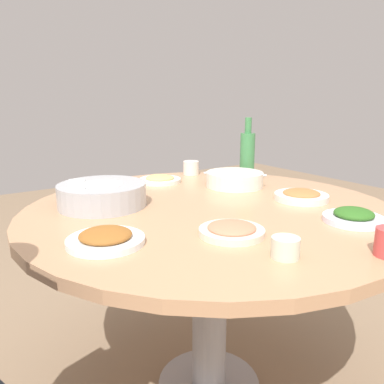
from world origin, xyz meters
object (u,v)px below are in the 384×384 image
at_px(tea_cup_side, 285,248).
at_px(dish_greens, 354,217).
at_px(round_dining_table, 210,238).
at_px(dish_stirfry, 106,238).
at_px(green_bottle, 247,153).
at_px(dish_tofu_braise, 301,196).
at_px(dish_noodles, 160,179).
at_px(rice_bowl, 102,194).
at_px(tea_cup_near, 191,168).
at_px(soup_bowl, 235,180).
at_px(dish_shrimp, 232,230).

bearing_deg(tea_cup_side, dish_greens, 10.68).
bearing_deg(round_dining_table, dish_greens, -55.40).
bearing_deg(dish_stirfry, green_bottle, 26.98).
height_order(dish_tofu_braise, tea_cup_side, tea_cup_side).
bearing_deg(dish_stirfry, dish_noodles, 49.85).
bearing_deg(rice_bowl, tea_cup_near, 27.45).
xyz_separation_m(soup_bowl, tea_cup_near, (-0.01, 0.33, 0.00)).
bearing_deg(dish_shrimp, soup_bowl, 49.09).
xyz_separation_m(dish_noodles, dish_stirfry, (-0.51, -0.60, 0.00)).
bearing_deg(green_bottle, dish_stirfry, -153.02).
relative_size(soup_bowl, dish_stirfry, 1.19).
xyz_separation_m(round_dining_table, tea_cup_side, (-0.12, -0.47, 0.15)).
xyz_separation_m(dish_noodles, tea_cup_near, (0.22, 0.07, 0.02)).
xyz_separation_m(round_dining_table, dish_noodles, (0.05, 0.47, 0.13)).
distance_m(dish_shrimp, tea_cup_near, 0.91).
bearing_deg(green_bottle, dish_noodles, 163.31).
xyz_separation_m(soup_bowl, dish_greens, (-0.01, -0.60, -0.01)).
xyz_separation_m(dish_greens, green_bottle, (0.21, 0.74, 0.10)).
distance_m(dish_shrimp, dish_greens, 0.42).
height_order(rice_bowl, dish_shrimp, rice_bowl).
height_order(rice_bowl, dish_stirfry, rice_bowl).
bearing_deg(green_bottle, round_dining_table, -144.50).
bearing_deg(dish_stirfry, soup_bowl, 24.71).
bearing_deg(rice_bowl, dish_stirfry, -110.19).
bearing_deg(dish_stirfry, tea_cup_near, 42.67).
distance_m(soup_bowl, dish_shrimp, 0.63).
bearing_deg(dish_stirfry, round_dining_table, 16.36).
distance_m(dish_tofu_braise, dish_stirfry, 0.80).
distance_m(dish_shrimp, dish_noodles, 0.76).
distance_m(soup_bowl, dish_greens, 0.60).
relative_size(dish_shrimp, green_bottle, 0.65).
xyz_separation_m(dish_tofu_braise, tea_cup_side, (-0.47, -0.35, 0.01)).
relative_size(round_dining_table, green_bottle, 4.61).
bearing_deg(rice_bowl, dish_shrimp, -69.04).
xyz_separation_m(soup_bowl, dish_tofu_braise, (0.06, -0.33, -0.01)).
xyz_separation_m(round_dining_table, dish_greens, (0.27, -0.39, 0.14)).
relative_size(soup_bowl, dish_tofu_braise, 1.23).
height_order(soup_bowl, green_bottle, green_bottle).
bearing_deg(rice_bowl, tea_cup_side, -74.08).
distance_m(rice_bowl, dish_shrimp, 0.54).
height_order(dish_greens, green_bottle, green_bottle).
relative_size(dish_noodles, green_bottle, 0.67).
distance_m(soup_bowl, dish_noodles, 0.35).
height_order(round_dining_table, tea_cup_near, tea_cup_near).
xyz_separation_m(rice_bowl, green_bottle, (0.80, 0.11, 0.07)).
bearing_deg(dish_tofu_braise, rice_bowl, 152.41).
height_order(round_dining_table, dish_greens, dish_greens).
bearing_deg(dish_greens, soup_bowl, 88.58).
bearing_deg(rice_bowl, green_bottle, 7.89).
bearing_deg(round_dining_table, tea_cup_near, 62.81).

